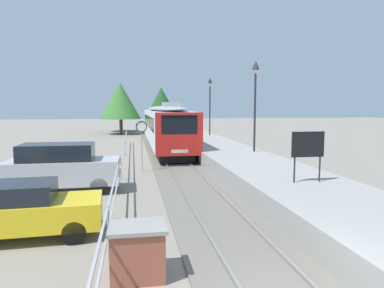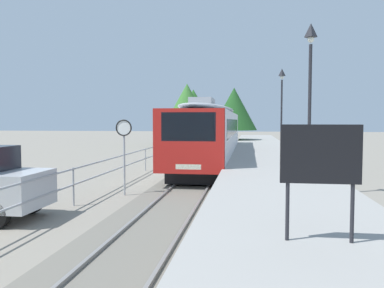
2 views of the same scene
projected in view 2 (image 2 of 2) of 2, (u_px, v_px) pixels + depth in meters
The scene contains 12 objects.
ground_plane at pixel (155, 169), 22.63m from camera, with size 160.00×160.00×0.00m, color gray.
track_rails at pixel (207, 169), 22.20m from camera, with size 3.20×60.00×0.14m.
commuter_train at pixel (211, 131), 24.21m from camera, with size 2.82×18.43×3.74m.
station_platform at pixel (266, 163), 21.72m from camera, with size 3.90×60.00×0.90m, color #999691.
platform_lamp_mid_platform at pixel (310, 69), 14.20m from camera, with size 0.34×0.34×5.35m.
platform_lamp_far_end at pixel (282, 93), 26.45m from camera, with size 0.34×0.34×5.35m.
platform_notice_board at pixel (320, 158), 5.99m from camera, with size 1.20×0.08×1.80m.
speed_limit_sign at pixel (124, 138), 14.45m from camera, with size 0.61×0.10×2.81m.
carpark_fence at pixel (73, 178), 12.74m from camera, with size 0.06×36.06×1.25m.
tree_behind_carpark at pixel (234, 109), 38.57m from camera, with size 4.48×4.48×6.00m.
tree_behind_station_far at pixel (193, 108), 47.27m from camera, with size 5.26×5.26×6.51m.
tree_distant_left at pixel (187, 106), 41.99m from camera, with size 5.26×5.26×6.70m.
Camera 2 is at (2.30, 0.02, 2.76)m, focal length 36.90 mm.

